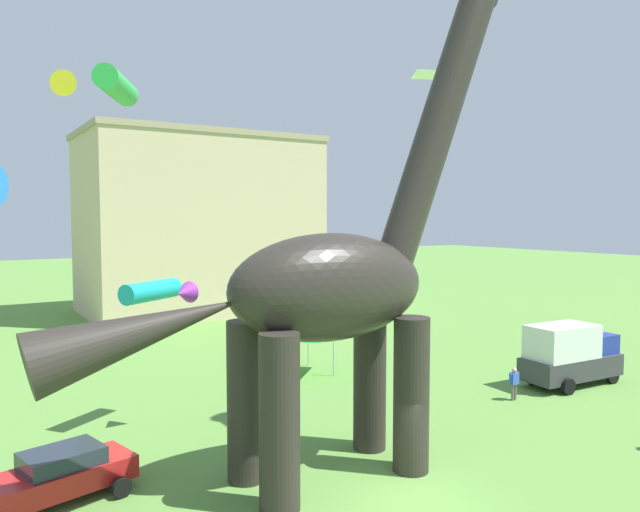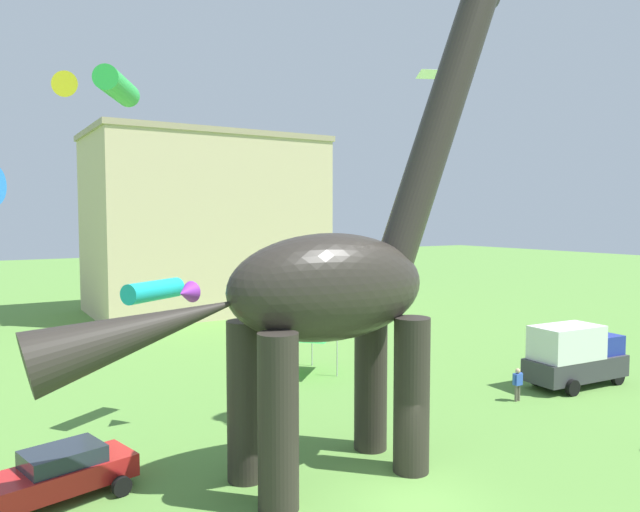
{
  "view_description": "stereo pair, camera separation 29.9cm",
  "coord_description": "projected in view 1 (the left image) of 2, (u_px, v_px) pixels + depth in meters",
  "views": [
    {
      "loc": [
        -11.8,
        -13.36,
        8.71
      ],
      "look_at": [
        -1.36,
        3.26,
        7.41
      ],
      "focal_mm": 33.35,
      "sensor_mm": 36.0,
      "label": 1
    },
    {
      "loc": [
        -11.55,
        -13.52,
        8.71
      ],
      "look_at": [
        -1.36,
        3.26,
        7.41
      ],
      "focal_mm": 33.35,
      "sensor_mm": 36.0,
      "label": 2
    }
  ],
  "objects": [
    {
      "name": "ground_plane",
      "position": [
        414.0,
        502.0,
        18.13
      ],
      "size": [
        240.0,
        240.0,
        0.0
      ],
      "primitive_type": "plane",
      "color": "#5B8E3D"
    },
    {
      "name": "dinosaur_sculpture",
      "position": [
        328.0,
        287.0,
        19.58
      ],
      "size": [
        16.9,
        3.58,
        17.67
      ],
      "rotation": [
        0.0,
        0.0,
        -0.45
      ],
      "color": "#2D2823",
      "rests_on": "ground_plane"
    },
    {
      "name": "parked_sedan_left",
      "position": [
        62.0,
        473.0,
        18.32
      ],
      "size": [
        4.5,
        2.72,
        1.55
      ],
      "rotation": [
        0.0,
        0.0,
        0.24
      ],
      "color": "red",
      "rests_on": "ground_plane"
    },
    {
      "name": "parked_box_truck",
      "position": [
        570.0,
        353.0,
        30.71
      ],
      "size": [
        5.72,
        2.46,
        3.2
      ],
      "rotation": [
        0.0,
        0.0,
        -0.06
      ],
      "color": "#38383D",
      "rests_on": "ground_plane"
    },
    {
      "name": "person_watching_child",
      "position": [
        514.0,
        380.0,
        28.16
      ],
      "size": [
        0.59,
        0.26,
        1.57
      ],
      "rotation": [
        0.0,
        0.0,
        1.28
      ],
      "color": "#6B6056",
      "rests_on": "ground_plane"
    },
    {
      "name": "festival_canopy_tent",
      "position": [
        300.0,
        329.0,
        32.75
      ],
      "size": [
        3.15,
        3.15,
        3.0
      ],
      "color": "#B2B2B7",
      "rests_on": "ground_plane"
    },
    {
      "name": "kite_near_high",
      "position": [
        427.0,
        75.0,
        38.19
      ],
      "size": [
        2.16,
        1.93,
        0.3
      ],
      "color": "white"
    },
    {
      "name": "kite_mid_center",
      "position": [
        158.0,
        291.0,
        24.22
      ],
      "size": [
        2.94,
        3.11,
        0.88
      ],
      "color": "#19B2B7"
    },
    {
      "name": "kite_apex",
      "position": [
        106.0,
        86.0,
        18.96
      ],
      "size": [
        2.89,
        2.86,
        0.82
      ],
      "color": "green"
    },
    {
      "name": "background_building_block",
      "position": [
        199.0,
        224.0,
        55.07
      ],
      "size": [
        20.6,
        12.65,
        16.13
      ],
      "color": "#CCB78E",
      "rests_on": "ground_plane"
    }
  ]
}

